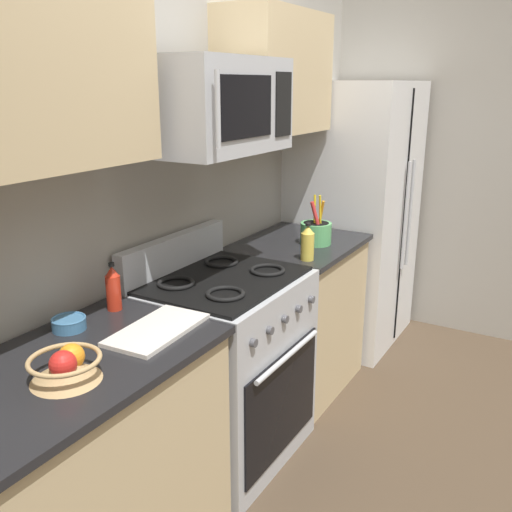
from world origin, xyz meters
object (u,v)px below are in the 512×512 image
at_px(range_oven, 225,366).
at_px(prep_bowl, 69,323).
at_px(bottle_oil, 308,243).
at_px(refrigerator, 354,215).
at_px(microwave, 214,105).
at_px(bottle_hot_sauce, 113,288).
at_px(cutting_board, 157,330).
at_px(utensil_crock, 316,232).
at_px(fruit_basket, 66,366).

height_order(range_oven, prep_bowl, range_oven).
xyz_separation_m(range_oven, bottle_oil, (0.50, -0.19, 0.53)).
relative_size(refrigerator, microwave, 2.62).
distance_m(refrigerator, bottle_hot_sauce, 2.14).
height_order(cutting_board, bottle_hot_sauce, bottle_hot_sauce).
xyz_separation_m(range_oven, microwave, (-0.00, 0.03, 1.22)).
bearing_deg(microwave, prep_bowl, 166.87).
distance_m(refrigerator, utensil_crock, 0.84).
distance_m(fruit_basket, bottle_oil, 1.50).
distance_m(refrigerator, cutting_board, 2.21).
distance_m(range_oven, cutting_board, 0.74).
height_order(refrigerator, bottle_oil, refrigerator).
bearing_deg(prep_bowl, bottle_hot_sauce, -1.83).
relative_size(fruit_basket, cutting_board, 0.57).
relative_size(range_oven, microwave, 1.59).
distance_m(refrigerator, microwave, 1.81).
bearing_deg(prep_bowl, range_oven, -15.14).
bearing_deg(fruit_basket, cutting_board, -1.48).
xyz_separation_m(bottle_hot_sauce, prep_bowl, (-0.23, 0.01, -0.06)).
xyz_separation_m(refrigerator, prep_bowl, (-2.36, 0.22, 0.03)).
distance_m(range_oven, fruit_basket, 1.11).
relative_size(fruit_basket, bottle_oil, 1.15).
distance_m(utensil_crock, fruit_basket, 1.79).
bearing_deg(utensil_crock, refrigerator, 6.02).
bearing_deg(fruit_basket, microwave, 6.50).
bearing_deg(fruit_basket, utensil_crock, -0.58).
relative_size(utensil_crock, cutting_board, 0.72).
bearing_deg(bottle_oil, bottle_hot_sauce, 158.96).
bearing_deg(bottle_hot_sauce, range_oven, -20.76).
distance_m(bottle_oil, bottle_hot_sauce, 1.07).
xyz_separation_m(refrigerator, microwave, (-1.62, 0.04, 0.80)).
bearing_deg(range_oven, microwave, 90.09).
height_order(microwave, prep_bowl, microwave).
bearing_deg(utensil_crock, bottle_oil, -163.37).
bearing_deg(cutting_board, prep_bowl, 117.18).
xyz_separation_m(microwave, bottle_oil, (0.50, -0.22, -0.70)).
xyz_separation_m(fruit_basket, bottle_hot_sauce, (0.49, 0.28, 0.04)).
bearing_deg(fruit_basket, refrigerator, 1.51).
bearing_deg(prep_bowl, microwave, -13.13).
height_order(bottle_oil, prep_bowl, bottle_oil).
bearing_deg(refrigerator, fruit_basket, -178.49).
bearing_deg(range_oven, refrigerator, -0.61).
xyz_separation_m(fruit_basket, bottle_oil, (1.49, -0.11, 0.04)).
xyz_separation_m(cutting_board, bottle_oil, (1.08, -0.10, 0.08)).
distance_m(microwave, prep_bowl, 1.07).
distance_m(fruit_basket, cutting_board, 0.42).
bearing_deg(range_oven, fruit_basket, -175.06).
bearing_deg(bottle_hot_sauce, fruit_basket, -150.64).
bearing_deg(refrigerator, bottle_hot_sauce, 174.41).
relative_size(cutting_board, bottle_hot_sauce, 2.00).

